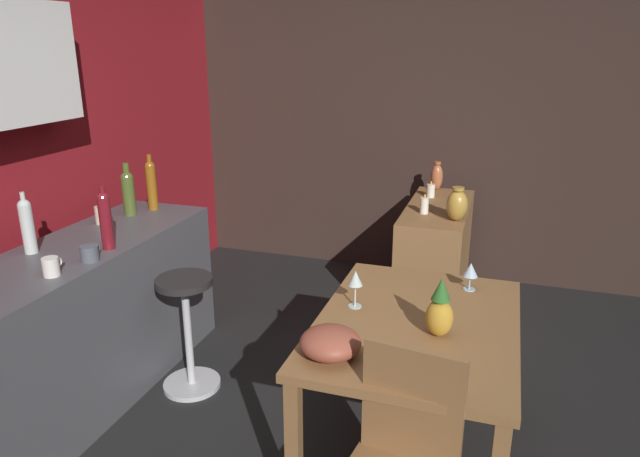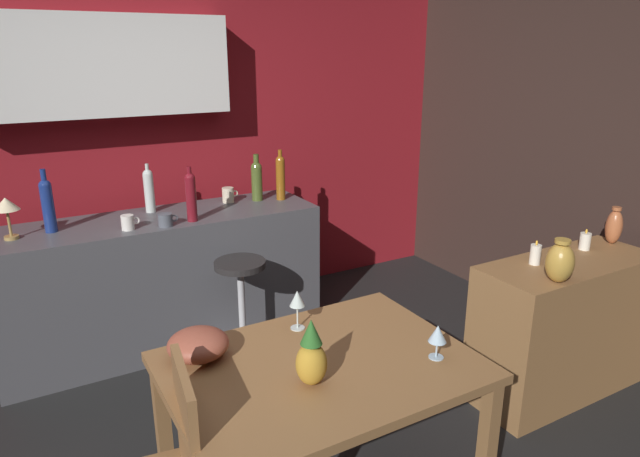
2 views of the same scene
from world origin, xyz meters
name	(u,v)px [view 2 (image 2 of 2)]	position (x,y,z in m)	size (l,w,h in m)	color
wall_kitchen_back	(136,129)	(-0.06, 2.08, 1.41)	(5.20, 0.33, 2.60)	maroon
wall_side_right	(596,151)	(2.55, 0.30, 1.30)	(0.10, 4.40, 2.60)	#33231E
dining_table	(321,382)	(0.09, -0.29, 0.65)	(1.23, 0.90, 0.74)	olive
kitchen_counter	(164,281)	(-0.08, 1.57, 0.45)	(2.10, 0.60, 0.90)	#4C4C51
sideboard_cabinet	(561,327)	(1.77, -0.17, 0.41)	(1.10, 0.44, 0.82)	olive
bar_stool	(242,309)	(0.27, 1.05, 0.37)	(0.34, 0.34, 0.70)	#262323
wine_glass_left	(438,335)	(0.52, -0.49, 0.85)	(0.08, 0.08, 0.15)	silver
wine_glass_right	(297,300)	(0.14, 0.02, 0.88)	(0.07, 0.07, 0.19)	silver
pineapple_centerpiece	(311,357)	(-0.02, -0.40, 0.85)	(0.12, 0.12, 0.27)	gold
fruit_bowl	(198,344)	(-0.33, 0.00, 0.80)	(0.25, 0.25, 0.12)	#9E4C38
wine_bottle_cobalt	(48,203)	(-0.72, 1.58, 1.08)	(0.07, 0.07, 0.38)	navy
wine_bottle_olive	(257,179)	(0.66, 1.65, 1.06)	(0.08, 0.08, 0.34)	#475623
wine_bottle_ruby	(191,195)	(0.09, 1.38, 1.07)	(0.07, 0.07, 0.35)	maroon
wine_bottle_amber	(280,176)	(0.82, 1.58, 1.08)	(0.07, 0.07, 0.37)	#8C5114
wine_bottle_clear	(149,189)	(-0.09, 1.72, 1.06)	(0.07, 0.07, 0.33)	silver
cup_cream	(228,195)	(0.46, 1.70, 0.95)	(0.12, 0.08, 0.11)	beige
cup_slate	(166,220)	(-0.09, 1.35, 0.94)	(0.12, 0.09, 0.08)	#515660
cup_white	(128,222)	(-0.30, 1.39, 0.95)	(0.11, 0.08, 0.09)	white
counter_lamp	(6,207)	(-0.93, 1.55, 1.09)	(0.14, 0.14, 0.25)	#A58447
pillar_candle_tall	(535,254)	(1.56, -0.10, 0.88)	(0.06, 0.06, 0.14)	white
pillar_candle_short	(585,241)	(2.00, -0.08, 0.87)	(0.06, 0.06, 0.13)	white
vase_brass	(560,262)	(1.46, -0.33, 0.93)	(0.14, 0.14, 0.23)	#B78C38
vase_copper	(614,226)	(2.25, -0.09, 0.93)	(0.10, 0.10, 0.23)	#B26038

